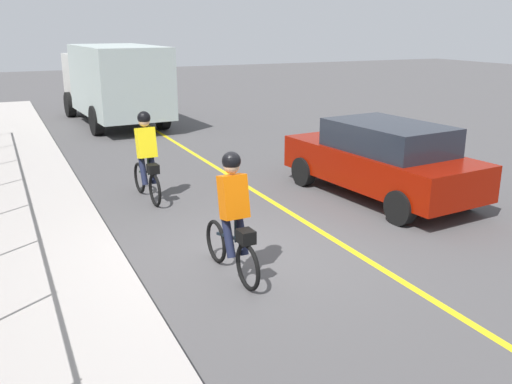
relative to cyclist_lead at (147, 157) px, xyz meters
The scene contains 7 objects.
ground_plane 3.63m from the cyclist_lead, 169.48° to the right, with size 80.00×80.00×0.00m, color #4D4B4C.
lane_line_centre 4.22m from the cyclist_lead, 147.04° to the right, with size 36.00×0.12×0.01m, color yellow.
sidewalk 4.50m from the cyclist_lead, 141.42° to the left, with size 40.00×3.20×0.15m, color #AEA7A2.
cyclist_lead is the anchor object (origin of this frame).
cyclist_follow 4.12m from the cyclist_lead, behind, with size 1.71×0.38×1.83m.
patrol_sedan 4.79m from the cyclist_lead, 112.49° to the right, with size 4.55×2.27×1.58m.
box_truck_background 9.69m from the cyclist_lead, ahead, with size 6.84×2.86×2.78m.
Camera 1 is at (-7.45, 3.30, 3.46)m, focal length 39.46 mm.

